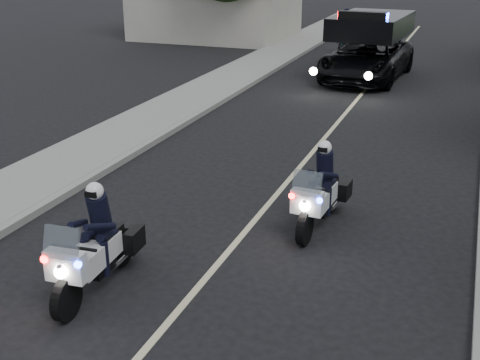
% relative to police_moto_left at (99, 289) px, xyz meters
% --- Properties ---
extents(ground, '(120.00, 120.00, 0.00)m').
position_rel_police_moto_left_xyz_m(ground, '(1.42, -0.71, 0.00)').
color(ground, black).
rests_on(ground, ground).
extents(curb_left, '(0.20, 60.00, 0.15)m').
position_rel_police_moto_left_xyz_m(curb_left, '(-2.68, 9.29, 0.07)').
color(curb_left, gray).
rests_on(curb_left, ground).
extents(sidewalk_left, '(2.00, 60.00, 0.16)m').
position_rel_police_moto_left_xyz_m(sidewalk_left, '(-3.78, 9.29, 0.08)').
color(sidewalk_left, gray).
rests_on(sidewalk_left, ground).
extents(lane_marking, '(0.12, 50.00, 0.01)m').
position_rel_police_moto_left_xyz_m(lane_marking, '(1.42, 9.29, 0.00)').
color(lane_marking, '#BFB78C').
rests_on(lane_marking, ground).
extents(police_moto_left, '(0.83, 2.05, 1.71)m').
position_rel_police_moto_left_xyz_m(police_moto_left, '(0.00, 0.00, 0.00)').
color(police_moto_left, silver).
rests_on(police_moto_left, ground).
extents(police_moto_right, '(0.81, 1.98, 1.65)m').
position_rel_police_moto_left_xyz_m(police_moto_right, '(2.62, 3.40, 0.00)').
color(police_moto_right, silver).
rests_on(police_moto_right, ground).
extents(police_suv, '(3.09, 5.98, 2.82)m').
position_rel_police_moto_left_xyz_m(police_suv, '(1.09, 17.08, 0.00)').
color(police_suv, black).
rests_on(police_suv, ground).
extents(bicycle, '(0.81, 1.90, 0.97)m').
position_rel_police_moto_left_xyz_m(bicycle, '(-0.87, 22.50, 0.00)').
color(bicycle, black).
rests_on(bicycle, ground).
extents(cyclist, '(0.69, 0.47, 1.90)m').
position_rel_police_moto_left_xyz_m(cyclist, '(-0.87, 22.50, 0.00)').
color(cyclist, black).
rests_on(cyclist, ground).
extents(tree_left_near, '(6.34, 6.34, 9.78)m').
position_rel_police_moto_left_xyz_m(tree_left_near, '(-6.83, 23.02, 0.00)').
color(tree_left_near, '#244416').
rests_on(tree_left_near, ground).
extents(tree_left_far, '(10.11, 10.11, 12.86)m').
position_rel_police_moto_left_xyz_m(tree_left_far, '(-7.69, 26.07, 0.00)').
color(tree_left_far, black).
rests_on(tree_left_far, ground).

